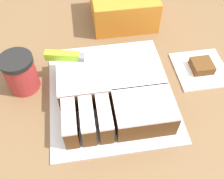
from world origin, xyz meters
The scene contains 8 objects.
countertop centered at (0.00, 0.00, 0.46)m, with size 1.40×1.10×0.91m.
cake_board centered at (0.05, -0.05, 0.91)m, with size 0.35×0.34×0.01m.
cake centered at (0.06, -0.05, 0.95)m, with size 0.29×0.28×0.07m.
knife centered at (-0.04, 0.04, 1.00)m, with size 0.26×0.08×0.02m.
coffee_cup centered at (-0.19, 0.03, 0.97)m, with size 0.09×0.09×0.11m.
paper_napkin centered at (0.34, 0.02, 0.91)m, with size 0.16×0.16×0.01m.
brownie centered at (0.34, 0.02, 0.93)m, with size 0.06×0.06×0.03m.
storage_box centered at (0.15, 0.31, 0.97)m, with size 0.22×0.20×0.11m.
Camera 1 is at (-0.01, -0.49, 1.51)m, focal length 42.00 mm.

